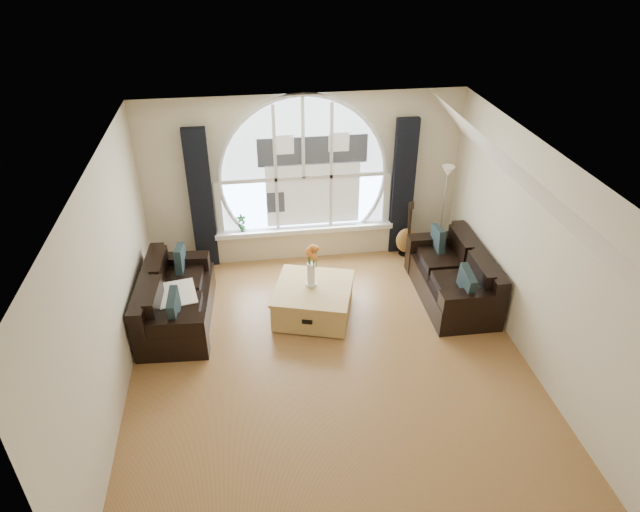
{
  "coord_description": "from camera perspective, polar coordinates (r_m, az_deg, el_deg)",
  "views": [
    {
      "loc": [
        -0.9,
        -5.33,
        4.9
      ],
      "look_at": [
        0.0,
        0.9,
        1.05
      ],
      "focal_mm": 31.34,
      "sensor_mm": 36.0,
      "label": 1
    }
  ],
  "objects": [
    {
      "name": "wall_front",
      "position": [
        4.48,
        7.17,
        -21.31
      ],
      "size": [
        5.0,
        0.01,
        2.7
      ],
      "primitive_type": "cube",
      "color": "beige",
      "rests_on": "ground"
    },
    {
      "name": "coffee_chest",
      "position": [
        7.91,
        -0.68,
        -4.48
      ],
      "size": [
        1.31,
        1.31,
        0.51
      ],
      "primitive_type": "cube",
      "rotation": [
        0.0,
        0.0,
        -0.3
      ],
      "color": "tan",
      "rests_on": "ground"
    },
    {
      "name": "potted_plant",
      "position": [
        9.02,
        -8.01,
        3.34
      ],
      "size": [
        0.17,
        0.14,
        0.29
      ],
      "primitive_type": "imported",
      "rotation": [
        0.0,
        0.0,
        0.23
      ],
      "color": "#1E6023",
      "rests_on": "window_sill"
    },
    {
      "name": "wall_back",
      "position": [
        8.87,
        -1.72,
        7.84
      ],
      "size": [
        5.0,
        0.01,
        2.7
      ],
      "primitive_type": "cube",
      "color": "beige",
      "rests_on": "ground"
    },
    {
      "name": "wall_right",
      "position": [
        7.25,
        21.04,
        -0.18
      ],
      "size": [
        0.01,
        5.5,
        2.7
      ],
      "primitive_type": "cube",
      "color": "beige",
      "rests_on": "ground"
    },
    {
      "name": "window_frame",
      "position": [
        8.71,
        -1.7,
        9.35
      ],
      "size": [
        2.76,
        0.08,
        2.15
      ],
      "primitive_type": "cube",
      "color": "white",
      "rests_on": "wall_back"
    },
    {
      "name": "arched_window",
      "position": [
        8.74,
        -1.73,
        9.42
      ],
      "size": [
        2.6,
        0.06,
        2.15
      ],
      "primitive_type": "cube",
      "color": "silver",
      "rests_on": "wall_back"
    },
    {
      "name": "sofa_right",
      "position": [
        8.42,
        13.36,
        -1.84
      ],
      "size": [
        0.92,
        1.81,
        0.8
      ],
      "primitive_type": "cube",
      "rotation": [
        0.0,
        0.0,
        -0.01
      ],
      "color": "black",
      "rests_on": "ground"
    },
    {
      "name": "curtain_left",
      "position": [
        8.83,
        -12.03,
        5.58
      ],
      "size": [
        0.35,
        0.12,
        2.3
      ],
      "primitive_type": "cube",
      "color": "black",
      "rests_on": "ground"
    },
    {
      "name": "attic_slope",
      "position": [
        6.67,
        20.38,
        6.96
      ],
      "size": [
        0.92,
        5.5,
        0.72
      ],
      "primitive_type": "cube",
      "color": "silver",
      "rests_on": "ground"
    },
    {
      "name": "ceiling",
      "position": [
        5.84,
        1.28,
        9.3
      ],
      "size": [
        5.0,
        5.5,
        0.01
      ],
      "primitive_type": "cube",
      "color": "silver",
      "rests_on": "ground"
    },
    {
      "name": "sofa_left",
      "position": [
        7.97,
        -14.49,
        -4.07
      ],
      "size": [
        0.99,
        1.82,
        0.79
      ],
      "primitive_type": "cube",
      "rotation": [
        0.0,
        0.0,
        -0.06
      ],
      "color": "black",
      "rests_on": "ground"
    },
    {
      "name": "window_sill",
      "position": [
        9.15,
        -1.57,
        2.77
      ],
      "size": [
        2.9,
        0.22,
        0.08
      ],
      "primitive_type": "cube",
      "color": "white",
      "rests_on": "wall_back"
    },
    {
      "name": "throw_blanket",
      "position": [
        7.81,
        -14.57,
        -3.98
      ],
      "size": [
        0.64,
        0.64,
        0.1
      ],
      "primitive_type": "cube",
      "rotation": [
        0.0,
        0.0,
        0.18
      ],
      "color": "silver",
      "rests_on": "sofa_left"
    },
    {
      "name": "vase_flowers",
      "position": [
        7.62,
        -0.94,
        -0.55
      ],
      "size": [
        0.24,
        0.24,
        0.7
      ],
      "primitive_type": "cube",
      "color": "white",
      "rests_on": "coffee_chest"
    },
    {
      "name": "neighbor_house",
      "position": [
        8.79,
        -0.72,
        8.68
      ],
      "size": [
        1.7,
        0.02,
        1.5
      ],
      "primitive_type": "cube",
      "color": "silver",
      "rests_on": "wall_back"
    },
    {
      "name": "floor_lamp",
      "position": [
        9.25,
        12.42,
        4.36
      ],
      "size": [
        0.24,
        0.24,
        1.6
      ],
      "primitive_type": "cube",
      "color": "#B2B2B2",
      "rests_on": "ground"
    },
    {
      "name": "ground",
      "position": [
        7.29,
        1.03,
        -10.75
      ],
      "size": [
        5.0,
        5.5,
        0.01
      ],
      "primitive_type": "cube",
      "color": "brown",
      "rests_on": "ground"
    },
    {
      "name": "curtain_right",
      "position": [
        9.15,
        8.46,
        6.89
      ],
      "size": [
        0.35,
        0.12,
        2.3
      ],
      "primitive_type": "cube",
      "color": "black",
      "rests_on": "ground"
    },
    {
      "name": "wall_left",
      "position": [
        6.6,
        -20.86,
        -3.43
      ],
      "size": [
        0.01,
        5.5,
        2.7
      ],
      "primitive_type": "cube",
      "color": "beige",
      "rests_on": "ground"
    },
    {
      "name": "guitar",
      "position": [
        9.24,
        8.95,
        2.82
      ],
      "size": [
        0.38,
        0.27,
        1.06
      ],
      "primitive_type": "cube",
      "rotation": [
        0.0,
        0.0,
        -0.07
      ],
      "color": "brown",
      "rests_on": "ground"
    }
  ]
}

